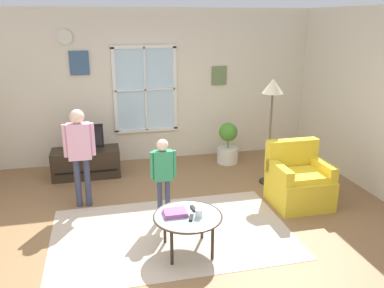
% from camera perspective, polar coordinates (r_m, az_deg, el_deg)
% --- Properties ---
extents(ground_plane, '(6.63, 6.30, 0.02)m').
position_cam_1_polar(ground_plane, '(4.98, -1.39, -12.97)').
color(ground_plane, olive).
extents(back_wall, '(6.03, 0.17, 2.70)m').
position_cam_1_polar(back_wall, '(7.26, -6.29, 8.21)').
color(back_wall, beige).
rests_on(back_wall, ground_plane).
extents(area_rug, '(2.89, 1.86, 0.01)m').
position_cam_1_polar(area_rug, '(5.01, -2.89, -12.59)').
color(area_rug, '#C6B29E').
rests_on(area_rug, ground_plane).
extents(tv_stand, '(1.09, 0.48, 0.47)m').
position_cam_1_polar(tv_stand, '(6.82, -14.92, -2.63)').
color(tv_stand, '#2D2319').
rests_on(tv_stand, ground_plane).
extents(television, '(0.61, 0.08, 0.42)m').
position_cam_1_polar(television, '(6.68, -15.22, 1.01)').
color(television, '#4C4C4C').
rests_on(television, tv_stand).
extents(armchair, '(0.76, 0.74, 0.87)m').
position_cam_1_polar(armchair, '(5.81, 15.01, -5.25)').
color(armchair, yellow).
rests_on(armchair, ground_plane).
extents(coffee_table, '(0.78, 0.78, 0.45)m').
position_cam_1_polar(coffee_table, '(4.47, -0.62, -10.53)').
color(coffee_table, '#99B2B7').
rests_on(coffee_table, ground_plane).
extents(book_stack, '(0.27, 0.19, 0.05)m').
position_cam_1_polar(book_stack, '(4.46, -2.44, -9.84)').
color(book_stack, '#A85893').
rests_on(book_stack, coffee_table).
extents(cup, '(0.08, 0.08, 0.09)m').
position_cam_1_polar(cup, '(4.41, 1.00, -9.89)').
color(cup, white).
rests_on(cup, coffee_table).
extents(remote_near_books, '(0.05, 0.14, 0.02)m').
position_cam_1_polar(remote_near_books, '(4.58, 0.21, -9.23)').
color(remote_near_books, black).
rests_on(remote_near_books, coffee_table).
extents(remote_near_cup, '(0.08, 0.15, 0.02)m').
position_cam_1_polar(remote_near_cup, '(4.39, -0.11, -10.51)').
color(remote_near_cup, black).
rests_on(remote_near_cup, coffee_table).
extents(person_green_shirt, '(0.33, 0.15, 1.10)m').
position_cam_1_polar(person_green_shirt, '(5.05, -4.17, -3.77)').
color(person_green_shirt, '#333851').
rests_on(person_green_shirt, ground_plane).
extents(person_pink_shirt, '(0.42, 0.19, 1.39)m').
position_cam_1_polar(person_pink_shirt, '(5.55, -15.83, -0.43)').
color(person_pink_shirt, '#333851').
rests_on(person_pink_shirt, ground_plane).
extents(potted_plant_by_window, '(0.38, 0.38, 0.74)m').
position_cam_1_polar(potted_plant_by_window, '(7.21, 5.16, -0.05)').
color(potted_plant_by_window, silver).
rests_on(potted_plant_by_window, ground_plane).
extents(floor_lamp, '(0.32, 0.32, 1.66)m').
position_cam_1_polar(floor_lamp, '(6.14, 11.45, 6.65)').
color(floor_lamp, black).
rests_on(floor_lamp, ground_plane).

